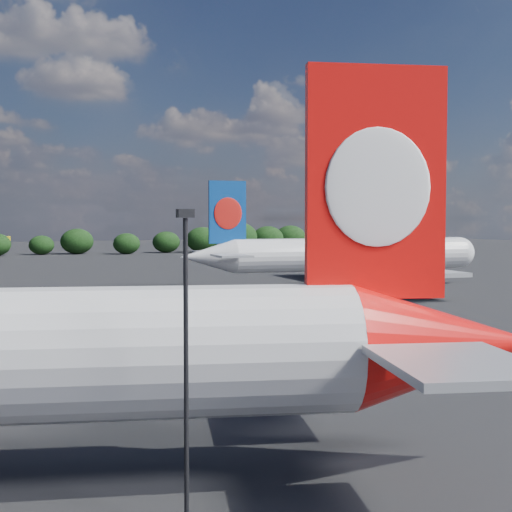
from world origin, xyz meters
name	(u,v)px	position (x,y,z in m)	size (l,w,h in m)	color
china_southern_airliner	(342,256)	(52.89, 63.33, 4.83)	(48.67, 46.32, 15.87)	silver
apron_lamp_post	(186,354)	(4.50, -8.53, 6.02)	(0.55, 0.30, 10.75)	black
billboard_yellow	(1,242)	(12.00, 182.00, 3.87)	(5.00, 0.30, 5.50)	yellow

